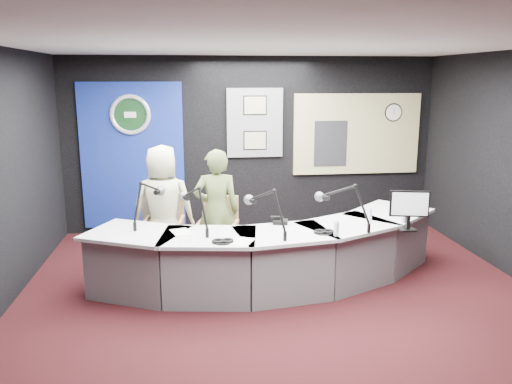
{
  "coord_description": "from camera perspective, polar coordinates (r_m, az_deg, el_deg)",
  "views": [
    {
      "loc": [
        -0.95,
        -5.25,
        2.46
      ],
      "look_at": [
        -0.2,
        0.8,
        1.1
      ],
      "focal_mm": 36.0,
      "sensor_mm": 36.0,
      "label": 1
    }
  ],
  "objects": [
    {
      "name": "ground",
      "position": [
        5.87,
        2.96,
        -12.2
      ],
      "size": [
        6.0,
        6.0,
        0.0
      ],
      "primitive_type": "plane",
      "color": "black",
      "rests_on": "ground"
    },
    {
      "name": "ceiling",
      "position": [
        5.34,
        3.32,
        16.2
      ],
      "size": [
        6.0,
        6.0,
        0.02
      ],
      "primitive_type": "cube",
      "color": "silver",
      "rests_on": "ground"
    },
    {
      "name": "wall_back",
      "position": [
        8.37,
        -0.49,
        5.31
      ],
      "size": [
        6.0,
        0.02,
        2.8
      ],
      "primitive_type": "cube",
      "color": "black",
      "rests_on": "ground"
    },
    {
      "name": "wall_front",
      "position": [
        2.66,
        14.77,
        -11.39
      ],
      "size": [
        6.0,
        0.02,
        2.8
      ],
      "primitive_type": "cube",
      "color": "black",
      "rests_on": "ground"
    },
    {
      "name": "broadcast_desk",
      "position": [
        6.23,
        1.66,
        -6.99
      ],
      "size": [
        4.5,
        1.9,
        0.75
      ],
      "primitive_type": null,
      "color": "#BBBDBF",
      "rests_on": "ground"
    },
    {
      "name": "backdrop_panel",
      "position": [
        8.36,
        -13.54,
        3.92
      ],
      "size": [
        1.6,
        0.05,
        2.3
      ],
      "primitive_type": "cube",
      "color": "navy",
      "rests_on": "wall_back"
    },
    {
      "name": "agency_seal",
      "position": [
        8.25,
        -13.81,
        8.34
      ],
      "size": [
        0.63,
        0.07,
        0.63
      ],
      "primitive_type": "torus",
      "rotation": [
        1.57,
        0.0,
        0.0
      ],
      "color": "silver",
      "rests_on": "backdrop_panel"
    },
    {
      "name": "seal_center",
      "position": [
        8.26,
        -13.8,
        8.34
      ],
      "size": [
        0.48,
        0.01,
        0.48
      ],
      "primitive_type": "cylinder",
      "rotation": [
        1.57,
        0.0,
        0.0
      ],
      "color": "black",
      "rests_on": "backdrop_panel"
    },
    {
      "name": "pinboard",
      "position": [
        8.31,
        -0.13,
        7.69
      ],
      "size": [
        0.9,
        0.04,
        1.1
      ],
      "primitive_type": "cube",
      "color": "slate",
      "rests_on": "wall_back"
    },
    {
      "name": "framed_photo_upper",
      "position": [
        8.26,
        -0.1,
        9.6
      ],
      "size": [
        0.34,
        0.02,
        0.27
      ],
      "primitive_type": "cube",
      "color": "gray",
      "rests_on": "pinboard"
    },
    {
      "name": "framed_photo_lower",
      "position": [
        8.31,
        -0.1,
        5.74
      ],
      "size": [
        0.34,
        0.02,
        0.27
      ],
      "primitive_type": "cube",
      "color": "gray",
      "rests_on": "pinboard"
    },
    {
      "name": "booth_window_frame",
      "position": [
        8.7,
        11.13,
        6.35
      ],
      "size": [
        2.12,
        0.06,
        1.32
      ],
      "primitive_type": "cube",
      "color": "tan",
      "rests_on": "wall_back"
    },
    {
      "name": "booth_glow",
      "position": [
        8.69,
        11.15,
        6.34
      ],
      "size": [
        2.0,
        0.02,
        1.2
      ],
      "primitive_type": "cube",
      "color": "beige",
      "rests_on": "booth_window_frame"
    },
    {
      "name": "equipment_rack",
      "position": [
        8.56,
        8.27,
        5.34
      ],
      "size": [
        0.55,
        0.02,
        0.75
      ],
      "primitive_type": "cube",
      "color": "black",
      "rests_on": "booth_window_frame"
    },
    {
      "name": "wall_clock",
      "position": [
        8.84,
        15.03,
        8.54
      ],
      "size": [
        0.28,
        0.01,
        0.28
      ],
      "primitive_type": "cylinder",
      "rotation": [
        1.57,
        0.0,
        0.0
      ],
      "color": "white",
      "rests_on": "booth_window_frame"
    },
    {
      "name": "armchair_left",
      "position": [
        6.88,
        -10.17,
        -4.12
      ],
      "size": [
        0.62,
        0.62,
        1.01
      ],
      "primitive_type": null,
      "rotation": [
        0.0,
        0.0,
        -0.1
      ],
      "color": "#A3734A",
      "rests_on": "ground"
    },
    {
      "name": "armchair_right",
      "position": [
        6.62,
        -4.36,
        -4.83
      ],
      "size": [
        0.67,
        0.67,
        0.97
      ],
      "primitive_type": null,
      "rotation": [
        0.0,
        0.0,
        -0.27
      ],
      "color": "#A3734A",
      "rests_on": "ground"
    },
    {
      "name": "draped_jacket",
      "position": [
        7.09,
        -10.46,
        -2.68
      ],
      "size": [
        0.51,
        0.15,
        0.7
      ],
      "primitive_type": "cube",
      "rotation": [
        0.0,
        0.0,
        -0.1
      ],
      "color": "slate",
      "rests_on": "armchair_left"
    },
    {
      "name": "person_man",
      "position": [
        6.8,
        -10.27,
        -1.64
      ],
      "size": [
        0.81,
        0.53,
        1.63
      ],
      "primitive_type": "imported",
      "rotation": [
        0.0,
        0.0,
        3.12
      ],
      "color": "beige",
      "rests_on": "ground"
    },
    {
      "name": "person_woman",
      "position": [
        6.53,
        -4.41,
        -2.17
      ],
      "size": [
        0.6,
        0.41,
        1.6
      ],
      "primitive_type": "imported",
      "rotation": [
        0.0,
        0.0,
        3.1
      ],
      "color": "#526233",
      "rests_on": "ground"
    },
    {
      "name": "computer_monitor",
      "position": [
        6.05,
        16.65,
        -1.24
      ],
      "size": [
        0.41,
        0.11,
        0.28
      ],
      "primitive_type": "cube",
      "rotation": [
        0.0,
        0.0,
        -0.21
      ],
      "color": "black",
      "rests_on": "broadcast_desk"
    },
    {
      "name": "desk_phone",
      "position": [
        6.16,
        2.73,
        -3.31
      ],
      "size": [
        0.2,
        0.17,
        0.04
      ],
      "primitive_type": "cube",
      "rotation": [
        0.0,
        0.0,
        -0.2
      ],
      "color": "black",
      "rests_on": "broadcast_desk"
    },
    {
      "name": "headphones_near",
      "position": [
        5.84,
        7.55,
        -4.39
      ],
      "size": [
        0.21,
        0.21,
        0.04
      ],
      "primitive_type": "torus",
      "color": "black",
      "rests_on": "broadcast_desk"
    },
    {
      "name": "headphones_far",
      "position": [
        5.48,
        -3.71,
        -5.45
      ],
      "size": [
        0.22,
        0.22,
        0.04
      ],
      "primitive_type": "torus",
      "color": "black",
      "rests_on": "broadcast_desk"
    },
    {
      "name": "paper_stack",
      "position": [
        5.89,
        -8.32,
        -4.42
      ],
      "size": [
        0.27,
        0.32,
        0.0
      ],
      "primitive_type": "cube",
      "rotation": [
        0.0,
        0.0,
        0.31
      ],
      "color": "white",
      "rests_on": "broadcast_desk"
    },
    {
      "name": "notepad",
      "position": [
        5.5,
        -1.51,
        -5.53
      ],
      "size": [
        0.3,
        0.34,
        0.0
      ],
      "primitive_type": "cube",
      "rotation": [
        0.0,
        0.0,
        -0.45
      ],
      "color": "white",
      "rests_on": "broadcast_desk"
    },
    {
      "name": "boom_mic_a",
      "position": [
        6.22,
        -11.94,
        -0.8
      ],
      "size": [
        0.39,
        0.68,
        0.6
      ],
      "primitive_type": null,
      "color": "black",
      "rests_on": "broadcast_desk"
    },
    {
      "name": "boom_mic_b",
      "position": [
        5.86,
        -6.83,
        -1.45
      ],
      "size": [
        0.37,
        0.69,
        0.6
      ],
      "primitive_type": null,
      "color": "black",
      "rests_on": "broadcast_desk"
    },
    {
      "name": "boom_mic_c",
      "position": [
        5.67,
        1.15,
        -1.82
      ],
      "size": [
        0.45,
        0.64,
        0.6
      ],
      "primitive_type": null,
      "color": "black",
      "rests_on": "broadcast_desk"
    },
    {
      "name": "boom_mic_d",
      "position": [
        5.98,
        9.74,
        -1.24
      ],
      "size": [
        0.6,
        0.51,
        0.6
      ],
      "primitive_type": null,
      "color": "black",
      "rests_on": "broadcast_desk"
    },
    {
      "name": "water_bottles",
      "position": [
        6.11,
        12.62,
        -3.11
      ],
      "size": [
        1.01,
        0.55,
        0.18
      ],
      "primitive_type": null,
      "color": "silver",
      "rests_on": "broadcast_desk"
    }
  ]
}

